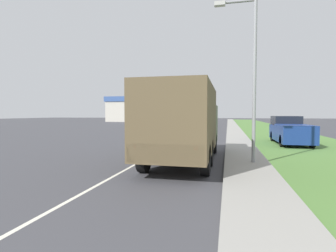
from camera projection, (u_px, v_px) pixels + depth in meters
ground_plane at (201, 128)px, 37.76m from camera, size 180.00×180.00×0.00m
lane_centre_stripe at (201, 128)px, 37.76m from camera, size 0.12×120.00×0.00m
sidewalk_right at (234, 128)px, 36.75m from camera, size 1.80×120.00×0.12m
grass_strip_right at (267, 129)px, 35.77m from camera, size 7.00×120.00×0.02m
military_truck at (185, 122)px, 11.27m from camera, size 2.49×7.80×3.19m
car_nearest_ahead at (174, 128)px, 26.67m from camera, size 1.71×4.85×1.39m
car_second_ahead at (191, 123)px, 40.79m from camera, size 1.88×4.23×1.63m
car_third_ahead at (196, 121)px, 48.21m from camera, size 1.89×4.71×1.61m
pickup_truck at (290, 131)px, 18.16m from camera, size 1.97×5.39×1.91m
lamp_post at (249, 64)px, 10.57m from camera, size 1.69×0.24×6.66m
building_distant at (139, 109)px, 71.12m from camera, size 15.35×10.42×6.55m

